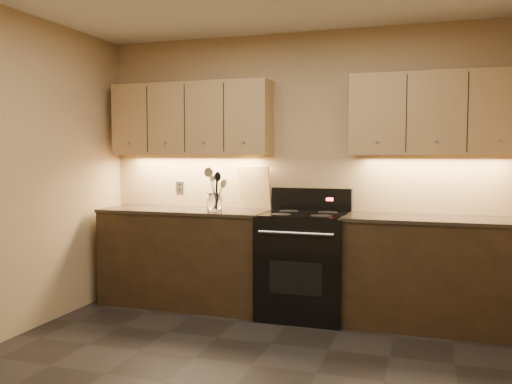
% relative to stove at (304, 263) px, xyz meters
% --- Properties ---
extents(wall_back, '(4.00, 0.04, 2.60)m').
position_rel_stove_xyz_m(wall_back, '(-0.08, 0.32, 0.82)').
color(wall_back, tan).
rests_on(wall_back, ground).
extents(counter_left, '(1.62, 0.62, 0.93)m').
position_rel_stove_xyz_m(counter_left, '(-1.18, 0.02, -0.01)').
color(counter_left, black).
rests_on(counter_left, ground).
extents(counter_right, '(1.46, 0.62, 0.93)m').
position_rel_stove_xyz_m(counter_right, '(1.10, 0.02, -0.01)').
color(counter_right, black).
rests_on(counter_right, ground).
extents(stove, '(0.76, 0.68, 1.14)m').
position_rel_stove_xyz_m(stove, '(0.00, 0.00, 0.00)').
color(stove, black).
rests_on(stove, ground).
extents(upper_cab_left, '(1.60, 0.30, 0.70)m').
position_rel_stove_xyz_m(upper_cab_left, '(-1.18, 0.17, 1.32)').
color(upper_cab_left, '#A28151').
rests_on(upper_cab_left, wall_back).
extents(upper_cab_right, '(1.44, 0.30, 0.70)m').
position_rel_stove_xyz_m(upper_cab_right, '(1.10, 0.17, 1.32)').
color(upper_cab_right, '#A28151').
rests_on(upper_cab_right, wall_back).
extents(outlet_plate, '(0.08, 0.01, 0.12)m').
position_rel_stove_xyz_m(outlet_plate, '(-1.38, 0.31, 0.64)').
color(outlet_plate, '#B2B5BA').
rests_on(outlet_plate, wall_back).
extents(utensil_crock, '(0.18, 0.18, 0.17)m').
position_rel_stove_xyz_m(utensil_crock, '(-0.82, -0.11, 0.53)').
color(utensil_crock, white).
rests_on(utensil_crock, counter_left).
extents(cutting_board, '(0.34, 0.16, 0.42)m').
position_rel_stove_xyz_m(cutting_board, '(-0.56, 0.27, 0.66)').
color(cutting_board, tan).
rests_on(cutting_board, counter_left).
extents(wooden_spoon, '(0.16, 0.12, 0.30)m').
position_rel_stove_xyz_m(wooden_spoon, '(-0.84, -0.11, 0.61)').
color(wooden_spoon, tan).
rests_on(wooden_spoon, utensil_crock).
extents(black_spoon, '(0.10, 0.11, 0.36)m').
position_rel_stove_xyz_m(black_spoon, '(-0.82, -0.09, 0.64)').
color(black_spoon, black).
rests_on(black_spoon, utensil_crock).
extents(black_turner, '(0.10, 0.12, 0.35)m').
position_rel_stove_xyz_m(black_turner, '(-0.80, -0.14, 0.64)').
color(black_turner, black).
rests_on(black_turner, utensil_crock).
extents(steel_spatula, '(0.16, 0.12, 0.34)m').
position_rel_stove_xyz_m(steel_spatula, '(-0.80, -0.10, 0.63)').
color(steel_spatula, silver).
rests_on(steel_spatula, utensil_crock).
extents(steel_skimmer, '(0.20, 0.12, 0.40)m').
position_rel_stove_xyz_m(steel_skimmer, '(-0.79, -0.11, 0.66)').
color(steel_skimmer, silver).
rests_on(steel_skimmer, utensil_crock).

